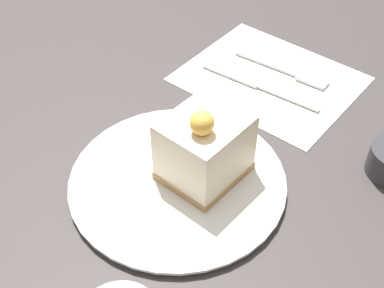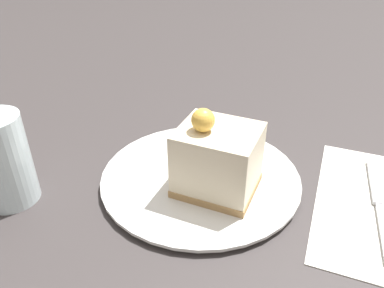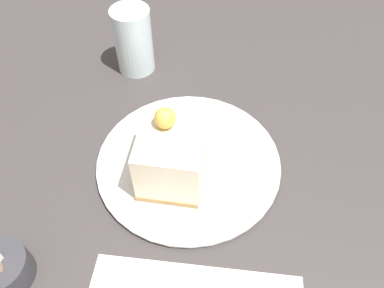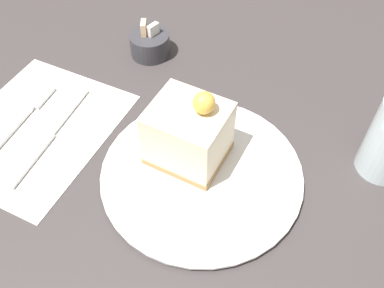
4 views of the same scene
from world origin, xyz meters
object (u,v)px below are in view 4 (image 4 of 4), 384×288
Objects in this scene: cake_slice at (188,134)px; knife at (43,143)px; plate at (202,174)px; sugar_bowl at (150,44)px; fork at (25,114)px.

cake_slice is 0.58× the size of knife.
cake_slice is 0.20m from knife.
plate is at bearing 8.10° from knife.
knife is at bearing -106.15° from sugar_bowl.
plate is at bearing -29.29° from cake_slice.
cake_slice is 0.25m from fork.
knife is (-0.19, -0.04, -0.05)m from cake_slice.
knife is at bearing -33.00° from fork.
sugar_bowl reaches higher than fork.
knife is at bearing -175.66° from plate.
fork is at bearing 147.00° from knife.
fork and knife have the same top height.
sugar_bowl is (-0.15, 0.21, 0.01)m from plate.
cake_slice reaches higher than plate.
fork is (-0.25, 0.00, -0.05)m from cake_slice.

